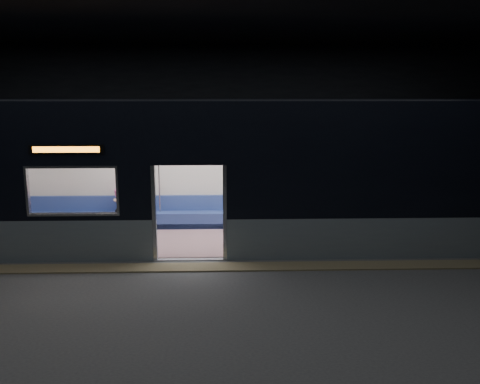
{
  "coord_description": "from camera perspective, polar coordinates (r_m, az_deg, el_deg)",
  "views": [
    {
      "loc": [
        0.73,
        -9.33,
        3.53
      ],
      "look_at": [
        1.1,
        2.3,
        1.23
      ],
      "focal_mm": 38.0,
      "sensor_mm": 36.0,
      "label": 1
    }
  ],
  "objects": [
    {
      "name": "station_envelope",
      "position": [
        9.36,
        -6.44,
        11.93
      ],
      "size": [
        24.0,
        14.0,
        5.0
      ],
      "color": "black",
      "rests_on": "station_floor"
    },
    {
      "name": "transit_map",
      "position": [
        13.46,
        5.84,
        2.25
      ],
      "size": [
        0.93,
        0.03,
        0.61
      ],
      "primitive_type": "cube",
      "color": "white",
      "rests_on": "metro_car"
    },
    {
      "name": "passenger",
      "position": [
        13.42,
        -12.84,
        -0.94
      ],
      "size": [
        0.39,
        0.66,
        1.32
      ],
      "rotation": [
        0.0,
        0.0,
        0.11
      ],
      "color": "black",
      "rests_on": "metro_car"
    },
    {
      "name": "handbag",
      "position": [
        13.23,
        -12.79,
        -1.58
      ],
      "size": [
        0.33,
        0.3,
        0.14
      ],
      "primitive_type": "cube",
      "rotation": [
        0.0,
        0.0,
        0.2
      ],
      "color": "black",
      "rests_on": "passenger"
    },
    {
      "name": "station_floor",
      "position": [
        10.0,
        -5.97,
        -9.58
      ],
      "size": [
        24.0,
        14.0,
        0.01
      ],
      "primitive_type": "cube",
      "color": "#47494C",
      "rests_on": "ground"
    },
    {
      "name": "tactile_strip",
      "position": [
        10.51,
        -5.76,
        -8.42
      ],
      "size": [
        22.8,
        0.5,
        0.03
      ],
      "primitive_type": "cube",
      "color": "#8C7F59",
      "rests_on": "station_floor"
    },
    {
      "name": "metro_car",
      "position": [
        12.01,
        -5.29,
        3.07
      ],
      "size": [
        18.0,
        3.04,
        3.35
      ],
      "color": "gray",
      "rests_on": "station_floor"
    }
  ]
}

